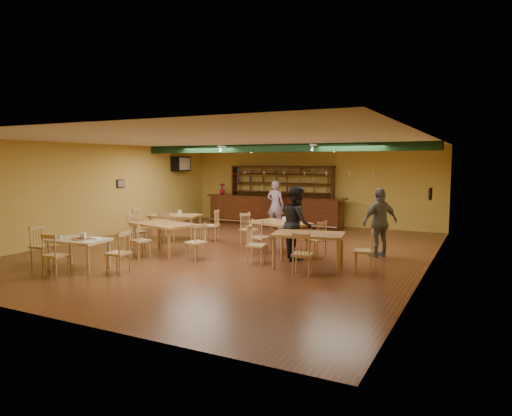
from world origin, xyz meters
The scene contains 23 objects.
floor centered at (0.00, 0.00, 0.00)m, with size 12.00×12.00×0.00m, color #502916.
ceiling_beam centered at (0.00, 2.80, 2.87)m, with size 10.00×0.30×0.25m, color black.
track_rail_left centered at (-1.80, 3.40, 2.94)m, with size 0.05×2.50×0.05m, color white.
track_rail_right centered at (1.40, 3.40, 2.94)m, with size 0.05×2.50×0.05m, color white.
ac_unit centered at (-4.80, 4.20, 2.35)m, with size 0.34×0.70×0.48m, color white.
picture_left centered at (-4.97, 1.00, 1.70)m, with size 0.04×0.34×0.28m, color black.
picture_right centered at (4.97, 0.50, 1.70)m, with size 0.04×0.34×0.28m, color black.
bar_counter centered at (-1.14, 5.15, 0.56)m, with size 5.55×0.85×1.13m, color black.
back_bar_hutch centered at (-1.14, 5.78, 1.14)m, with size 4.29×0.40×2.28m, color black.
poinsettia centered at (-3.47, 5.15, 1.35)m, with size 0.24×0.24×0.43m, color #AD1020.
dining_table_a centered at (-2.67, 0.95, 0.38)m, with size 1.52×0.91×0.76m, color brown.
dining_table_b centered at (1.11, 0.65, 0.40)m, with size 1.59×0.95×0.79m, color brown.
dining_table_c centered at (-1.45, -1.16, 0.41)m, with size 1.64×0.98×0.82m, color brown.
dining_table_d centered at (2.51, -0.91, 0.40)m, with size 1.60×0.96×0.80m, color brown.
near_table centered at (-2.07, -3.45, 0.35)m, with size 1.30×0.84×0.70m, color tan.
pizza_tray centered at (-1.97, -3.45, 0.71)m, with size 0.40×0.40×0.01m, color silver.
parmesan_shaker centered at (-2.48, -3.59, 0.75)m, with size 0.07×0.07×0.11m, color #EAE5C6.
napkin_stack centered at (-1.74, -3.26, 0.71)m, with size 0.20×0.15×0.03m, color white.
pizza_server centered at (-1.83, -3.40, 0.72)m, with size 0.32×0.09×0.00m, color silver.
side_plate centered at (-1.55, -3.63, 0.70)m, with size 0.22×0.22×0.01m, color white.
patron_bar centered at (-0.72, 4.33, 0.88)m, with size 0.64×0.42×1.76m, color #7B4392.
patron_right_a centered at (1.91, -0.15, 0.92)m, with size 0.89×0.70×1.84m, color black.
patron_right_b centered at (3.71, 1.09, 0.89)m, with size 1.04×0.43×1.78m, color slate.
Camera 1 is at (6.19, -10.76, 2.44)m, focal length 32.26 mm.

